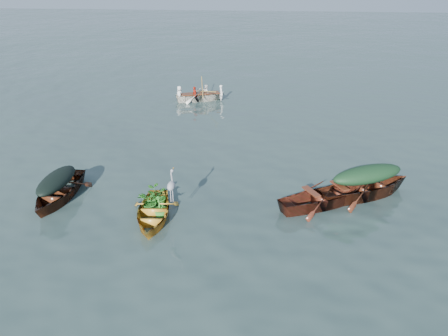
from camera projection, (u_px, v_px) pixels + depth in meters
The scene contains 13 objects.
ground at pixel (216, 199), 13.24m from camera, with size 140.00×140.00×0.00m, color #304340.
yellow_dinghy at pixel (153, 219), 12.17m from camera, with size 1.33×3.07×0.82m, color gold.
dark_covered_boat at pixel (60, 199), 13.28m from camera, with size 1.37×3.68×0.92m, color #492611.
green_tarp_boat at pixel (364, 197), 13.41m from camera, with size 1.37×4.41×1.03m, color #472210.
open_wooden_boat at pixel (324, 205), 12.91m from camera, with size 1.26×4.06×0.93m, color #501D14.
rowed_boat at pixel (201, 101), 23.34m from camera, with size 1.10×3.68×0.84m, color white.
dark_tarp_cover at pixel (56, 179), 13.01m from camera, with size 0.75×2.02×0.40m, color black.
green_tarp_cover at pixel (368, 174), 13.09m from camera, with size 0.75×2.43×0.52m, color #143219.
thwart_benches at pixel (325, 191), 12.71m from camera, with size 0.76×2.03×0.04m, color #4D2012, non-canonical shape.
heron at pixel (172, 191), 11.86m from camera, with size 0.28×0.40×0.92m, color #9899A0, non-canonical shape.
dinghy_weeds at pixel (155, 188), 12.38m from camera, with size 0.70×0.90×0.60m, color #25681B.
rowers at pixel (200, 86), 23.01m from camera, with size 0.99×2.58×0.76m, color white.
oars at pixel (201, 92), 23.16m from camera, with size 2.60×0.60×0.06m, color olive, non-canonical shape.
Camera 1 is at (1.68, -11.56, 6.31)m, focal length 35.00 mm.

